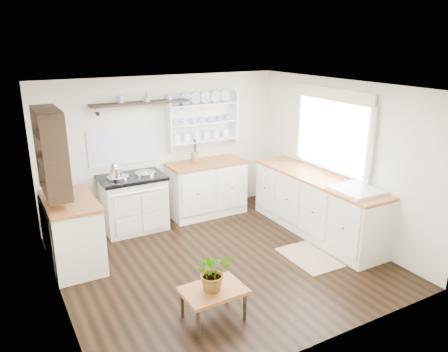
% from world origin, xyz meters
% --- Properties ---
extents(floor, '(4.00, 3.80, 0.01)m').
position_xyz_m(floor, '(0.00, 0.00, 0.00)').
color(floor, black).
rests_on(floor, ground).
extents(wall_back, '(4.00, 0.02, 2.30)m').
position_xyz_m(wall_back, '(0.00, 1.90, 1.15)').
color(wall_back, silver).
rests_on(wall_back, ground).
extents(wall_right, '(0.02, 3.80, 2.30)m').
position_xyz_m(wall_right, '(2.00, 0.00, 1.15)').
color(wall_right, silver).
rests_on(wall_right, ground).
extents(wall_left, '(0.02, 3.80, 2.30)m').
position_xyz_m(wall_left, '(-2.00, 0.00, 1.15)').
color(wall_left, silver).
rests_on(wall_left, ground).
extents(ceiling, '(4.00, 3.80, 0.01)m').
position_xyz_m(ceiling, '(0.00, 0.00, 2.30)').
color(ceiling, white).
rests_on(ceiling, wall_back).
extents(window, '(0.08, 1.55, 1.22)m').
position_xyz_m(window, '(1.95, 0.15, 1.56)').
color(window, white).
rests_on(window, wall_right).
extents(aga_cooker, '(0.96, 0.67, 0.89)m').
position_xyz_m(aga_cooker, '(-0.67, 1.57, 0.44)').
color(aga_cooker, beige).
rests_on(aga_cooker, floor).
extents(back_cabinets, '(1.27, 0.63, 0.90)m').
position_xyz_m(back_cabinets, '(0.60, 1.60, 0.46)').
color(back_cabinets, white).
rests_on(back_cabinets, floor).
extents(right_cabinets, '(0.62, 2.43, 0.90)m').
position_xyz_m(right_cabinets, '(1.70, 0.10, 0.46)').
color(right_cabinets, white).
rests_on(right_cabinets, floor).
extents(belfast_sink, '(0.55, 0.60, 0.45)m').
position_xyz_m(belfast_sink, '(1.70, -0.65, 0.80)').
color(belfast_sink, white).
rests_on(belfast_sink, right_cabinets).
extents(left_cabinets, '(0.62, 1.13, 0.90)m').
position_xyz_m(left_cabinets, '(-1.70, 0.90, 0.46)').
color(left_cabinets, white).
rests_on(left_cabinets, floor).
extents(plate_rack, '(1.20, 0.22, 0.90)m').
position_xyz_m(plate_rack, '(0.65, 1.86, 1.56)').
color(plate_rack, white).
rests_on(plate_rack, wall_back).
extents(high_shelf, '(1.50, 0.29, 0.16)m').
position_xyz_m(high_shelf, '(-0.40, 1.78, 1.91)').
color(high_shelf, black).
rests_on(high_shelf, wall_back).
extents(left_shelving, '(0.28, 0.80, 1.05)m').
position_xyz_m(left_shelving, '(-1.84, 0.90, 1.55)').
color(left_shelving, black).
rests_on(left_shelving, wall_left).
extents(kettle, '(0.17, 0.17, 0.21)m').
position_xyz_m(kettle, '(-0.95, 1.45, 1.03)').
color(kettle, silver).
rests_on(kettle, aga_cooker).
extents(utensil_crock, '(0.13, 0.13, 0.15)m').
position_xyz_m(utensil_crock, '(0.44, 1.68, 0.99)').
color(utensil_crock, olive).
rests_on(utensil_crock, back_cabinets).
extents(center_table, '(0.66, 0.48, 0.35)m').
position_xyz_m(center_table, '(-0.66, -1.04, 0.31)').
color(center_table, brown).
rests_on(center_table, floor).
extents(potted_plant, '(0.39, 0.35, 0.41)m').
position_xyz_m(potted_plant, '(-0.66, -1.04, 0.56)').
color(potted_plant, '#3F7233').
rests_on(potted_plant, center_table).
extents(floor_rug, '(0.57, 0.86, 0.02)m').
position_xyz_m(floor_rug, '(1.09, -0.50, 0.01)').
color(floor_rug, '#84614D').
rests_on(floor_rug, floor).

